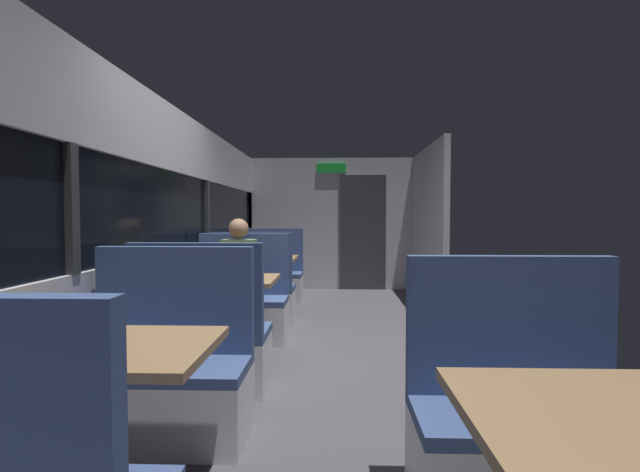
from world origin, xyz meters
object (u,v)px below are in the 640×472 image
at_px(dining_table_mid_window, 225,289).
at_px(bench_front_aisle_facing_entry, 522,436).
at_px(coffee_cup_primary, 206,274).
at_px(seated_passenger, 240,290).
at_px(coffee_cup_secondary, 251,254).
at_px(dining_table_front_aisle, 622,444).
at_px(bench_mid_window_facing_end, 203,346).
at_px(bench_mid_window_facing_entry, 241,309).
at_px(dining_table_far_window, 263,264).
at_px(dining_table_near_window, 106,368).
at_px(bench_near_window_facing_entry, 166,382).
at_px(bench_far_window_facing_entry, 270,280).
at_px(bench_far_window_facing_end, 254,296).

height_order(dining_table_mid_window, bench_front_aisle_facing_entry, bench_front_aisle_facing_entry).
bearing_deg(coffee_cup_primary, seated_passenger, 77.99).
bearing_deg(coffee_cup_secondary, dining_table_front_aisle, -68.13).
bearing_deg(bench_mid_window_facing_end, dining_table_front_aisle, -48.66).
relative_size(bench_mid_window_facing_entry, dining_table_far_window, 1.22).
bearing_deg(bench_front_aisle_facing_entry, dining_table_near_window, -176.82).
bearing_deg(bench_near_window_facing_entry, bench_far_window_facing_entry, 90.00).
xyz_separation_m(bench_near_window_facing_entry, coffee_cup_secondary, (-0.15, 3.54, 0.46)).
height_order(bench_far_window_facing_entry, bench_front_aisle_facing_entry, same).
height_order(dining_table_front_aisle, coffee_cup_secondary, coffee_cup_secondary).
height_order(dining_table_near_window, dining_table_far_window, same).
bearing_deg(bench_mid_window_facing_end, dining_table_mid_window, 90.00).
distance_m(seated_passenger, coffee_cup_secondary, 1.51).
xyz_separation_m(bench_mid_window_facing_entry, coffee_cup_primary, (-0.15, -0.76, 0.46)).
relative_size(bench_near_window_facing_entry, bench_mid_window_facing_end, 1.00).
distance_m(dining_table_far_window, seated_passenger, 1.51).
height_order(dining_table_near_window, bench_far_window_facing_entry, bench_far_window_facing_entry).
distance_m(dining_table_mid_window, bench_mid_window_facing_end, 0.77).
distance_m(dining_table_near_window, seated_passenger, 2.76).
distance_m(bench_far_window_facing_end, bench_front_aisle_facing_entry, 3.90).
distance_m(bench_near_window_facing_entry, dining_table_front_aisle, 2.23).
relative_size(bench_mid_window_facing_end, bench_far_window_facing_end, 1.00).
xyz_separation_m(dining_table_near_window, bench_near_window_facing_entry, (0.00, 0.70, -0.31)).
relative_size(dining_table_front_aisle, seated_passenger, 0.71).
distance_m(bench_front_aisle_facing_entry, seated_passenger, 3.21).
xyz_separation_m(dining_table_far_window, bench_far_window_facing_entry, (0.00, 0.70, -0.31)).
height_order(bench_mid_window_facing_entry, bench_far_window_facing_end, same).
bearing_deg(bench_mid_window_facing_entry, bench_mid_window_facing_end, -90.00).
bearing_deg(bench_front_aisle_facing_entry, bench_far_window_facing_end, 117.29).
height_order(dining_table_near_window, seated_passenger, seated_passenger).
height_order(bench_near_window_facing_entry, dining_table_mid_window, bench_near_window_facing_entry).
xyz_separation_m(bench_mid_window_facing_entry, bench_far_window_facing_entry, (0.00, 2.13, 0.00)).
relative_size(bench_far_window_facing_end, coffee_cup_primary, 12.22).
xyz_separation_m(bench_mid_window_facing_entry, bench_front_aisle_facing_entry, (1.79, -2.73, 0.00)).
relative_size(bench_near_window_facing_entry, dining_table_mid_window, 1.22).
height_order(dining_table_near_window, bench_front_aisle_facing_entry, bench_front_aisle_facing_entry).
bearing_deg(seated_passenger, coffee_cup_primary, -102.01).
height_order(seated_passenger, coffee_cup_secondary, seated_passenger).
distance_m(bench_mid_window_facing_entry, dining_table_far_window, 1.47).
bearing_deg(bench_mid_window_facing_end, bench_near_window_facing_entry, -90.00).
xyz_separation_m(dining_table_mid_window, bench_far_window_facing_end, (0.00, 1.43, -0.31)).
xyz_separation_m(bench_mid_window_facing_end, bench_far_window_facing_end, (0.00, 2.13, 0.00)).
height_order(bench_mid_window_facing_entry, coffee_cup_secondary, bench_mid_window_facing_entry).
distance_m(bench_front_aisle_facing_entry, coffee_cup_secondary, 4.60).
xyz_separation_m(dining_table_far_window, coffee_cup_secondary, (-0.15, -0.03, 0.15)).
bearing_deg(bench_mid_window_facing_end, coffee_cup_secondary, 93.11).
relative_size(bench_far_window_facing_end, dining_table_front_aisle, 1.22).
relative_size(dining_table_mid_window, bench_mid_window_facing_entry, 0.82).
distance_m(bench_far_window_facing_end, coffee_cup_secondary, 0.83).
distance_m(dining_table_front_aisle, coffee_cup_secondary, 5.22).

